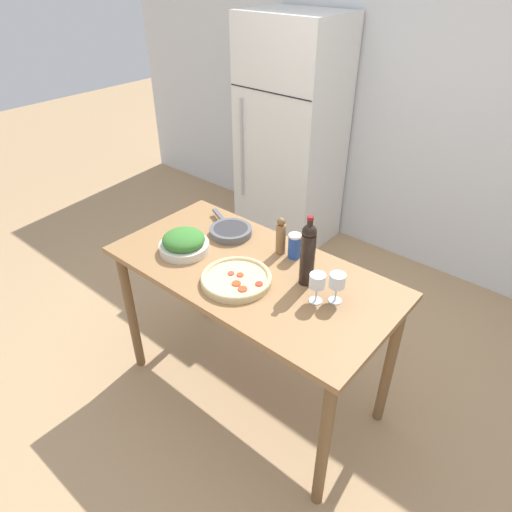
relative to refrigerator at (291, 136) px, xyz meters
name	(u,v)px	position (x,y,z in m)	size (l,w,h in m)	color
ground_plane	(252,388)	(0.97, -1.64, -0.94)	(14.00, 14.00, 0.00)	tan
wall_back	(428,104)	(0.98, 0.35, 0.36)	(6.40, 0.08, 2.60)	silver
refrigerator	(291,136)	(0.00, 0.00, 0.00)	(0.79, 0.63, 1.88)	white
prep_counter	(251,287)	(0.97, -1.64, -0.16)	(1.49, 0.75, 0.90)	olive
wine_bottle	(308,253)	(1.25, -1.55, 0.13)	(0.07, 0.07, 0.36)	black
wine_glass_near	(317,282)	(1.36, -1.64, 0.07)	(0.07, 0.07, 0.15)	silver
wine_glass_far	(337,282)	(1.43, -1.58, 0.07)	(0.07, 0.07, 0.15)	silver
pepper_mill	(281,236)	(0.99, -1.43, 0.06)	(0.05, 0.05, 0.21)	olive
salad_bowl	(184,243)	(0.59, -1.74, 0.01)	(0.27, 0.27, 0.12)	silver
homemade_pizza	(236,279)	(0.99, -1.77, -0.02)	(0.35, 0.35, 0.04)	#DBC189
salt_canister	(295,246)	(1.07, -1.41, 0.03)	(0.07, 0.07, 0.14)	#284CA3
cast_iron_skillet	(231,231)	(0.66, -1.46, -0.02)	(0.36, 0.24, 0.04)	#56565B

